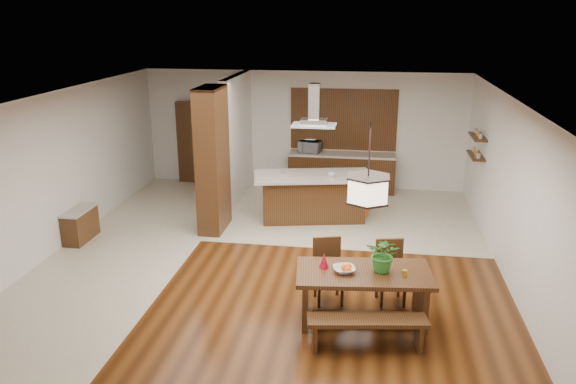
% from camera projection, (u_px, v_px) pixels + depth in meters
% --- Properties ---
extents(room_shell, '(9.00, 9.04, 2.92)m').
position_uv_depth(room_shell, '(271.00, 146.00, 9.61)').
color(room_shell, '#391C0A').
rests_on(room_shell, ground).
extents(tile_hallway, '(2.50, 9.00, 0.01)m').
position_uv_depth(tile_hallway, '(129.00, 247.00, 10.63)').
color(tile_hallway, beige).
rests_on(tile_hallway, ground).
extents(tile_kitchen, '(5.50, 4.00, 0.01)m').
position_uv_depth(tile_kitchen, '(347.00, 214.00, 12.41)').
color(tile_kitchen, beige).
rests_on(tile_kitchen, ground).
extents(soffit_band, '(8.00, 9.00, 0.02)m').
position_uv_depth(soffit_band, '(270.00, 98.00, 9.36)').
color(soffit_band, '#3C1D0F').
rests_on(soffit_band, room_shell).
extents(partition_pier, '(0.45, 1.00, 2.90)m').
position_uv_depth(partition_pier, '(213.00, 160.00, 11.13)').
color(partition_pier, '#311C0D').
rests_on(partition_pier, ground).
extents(partition_stub, '(0.18, 2.40, 2.90)m').
position_uv_depth(partition_stub, '(238.00, 138.00, 13.10)').
color(partition_stub, silver).
rests_on(partition_stub, ground).
extents(hallway_console, '(0.37, 0.88, 0.63)m').
position_uv_depth(hallway_console, '(80.00, 225.00, 10.88)').
color(hallway_console, '#311C0D').
rests_on(hallway_console, ground).
extents(hallway_doorway, '(1.10, 0.20, 2.10)m').
position_uv_depth(hallway_doorway, '(199.00, 143.00, 14.45)').
color(hallway_doorway, '#311C0D').
rests_on(hallway_doorway, ground).
extents(rear_counter, '(2.60, 0.62, 0.95)m').
position_uv_depth(rear_counter, '(341.00, 172.00, 13.90)').
color(rear_counter, '#311C0D').
rests_on(rear_counter, ground).
extents(kitchen_window, '(2.60, 0.08, 1.50)m').
position_uv_depth(kitchen_window, '(344.00, 119.00, 13.76)').
color(kitchen_window, brown).
rests_on(kitchen_window, room_shell).
extents(shelf_lower, '(0.26, 0.90, 0.04)m').
position_uv_depth(shelf_lower, '(476.00, 156.00, 11.70)').
color(shelf_lower, '#311C0D').
rests_on(shelf_lower, room_shell).
extents(shelf_upper, '(0.26, 0.90, 0.04)m').
position_uv_depth(shelf_upper, '(478.00, 137.00, 11.58)').
color(shelf_upper, '#311C0D').
rests_on(shelf_upper, room_shell).
extents(dining_table, '(1.98, 1.15, 0.79)m').
position_uv_depth(dining_table, '(363.00, 285.00, 7.92)').
color(dining_table, '#311C0D').
rests_on(dining_table, ground).
extents(dining_bench, '(1.61, 0.57, 0.44)m').
position_uv_depth(dining_bench, '(367.00, 333.00, 7.38)').
color(dining_bench, '#311C0D').
rests_on(dining_bench, ground).
extents(dining_chair_left, '(0.54, 0.54, 0.98)m').
position_uv_depth(dining_chair_left, '(329.00, 272.00, 8.51)').
color(dining_chair_left, '#311C0D').
rests_on(dining_chair_left, ground).
extents(dining_chair_right, '(0.51, 0.51, 0.97)m').
position_uv_depth(dining_chair_right, '(391.00, 273.00, 8.48)').
color(dining_chair_right, '#311C0D').
rests_on(dining_chair_right, ground).
extents(pendant_lantern, '(0.64, 0.64, 1.31)m').
position_uv_depth(pendant_lantern, '(369.00, 171.00, 7.41)').
color(pendant_lantern, '#FFF0C3').
rests_on(pendant_lantern, room_shell).
extents(foliage_plant, '(0.56, 0.51, 0.52)m').
position_uv_depth(foliage_plant, '(384.00, 254.00, 7.78)').
color(foliage_plant, '#2D7828').
rests_on(foliage_plant, dining_table).
extents(fruit_bowl, '(0.38, 0.38, 0.08)m').
position_uv_depth(fruit_bowl, '(344.00, 270.00, 7.82)').
color(fruit_bowl, beige).
rests_on(fruit_bowl, dining_table).
extents(napkin_cone, '(0.18, 0.18, 0.22)m').
position_uv_depth(napkin_cone, '(324.00, 260.00, 7.94)').
color(napkin_cone, '#A40B1E').
rests_on(napkin_cone, dining_table).
extents(gold_ornament, '(0.09, 0.09, 0.09)m').
position_uv_depth(gold_ornament, '(405.00, 273.00, 7.69)').
color(gold_ornament, gold).
rests_on(gold_ornament, dining_table).
extents(kitchen_island, '(2.61, 1.54, 1.01)m').
position_uv_depth(kitchen_island, '(313.00, 196.00, 11.92)').
color(kitchen_island, '#311C0D').
rests_on(kitchen_island, ground).
extents(range_hood, '(0.90, 0.55, 0.87)m').
position_uv_depth(range_hood, '(314.00, 105.00, 11.33)').
color(range_hood, silver).
rests_on(range_hood, room_shell).
extents(island_cup, '(0.14, 0.14, 0.10)m').
position_uv_depth(island_cup, '(332.00, 174.00, 11.57)').
color(island_cup, silver).
rests_on(island_cup, kitchen_island).
extents(microwave, '(0.58, 0.46, 0.29)m').
position_uv_depth(microwave, '(310.00, 147.00, 13.82)').
color(microwave, '#ACAFB3').
rests_on(microwave, rear_counter).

